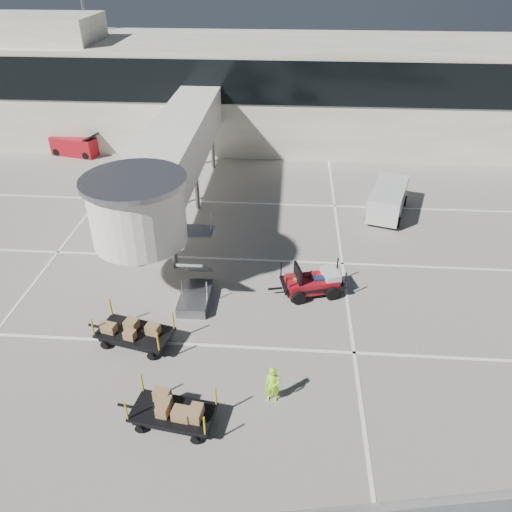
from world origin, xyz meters
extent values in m
plane|color=#ABA499|center=(0.00, 0.00, 0.00)|extent=(140.00, 140.00, 0.00)
cube|color=white|center=(0.00, 2.00, 0.01)|extent=(40.00, 0.15, 0.02)
cube|color=white|center=(0.00, 9.00, 0.01)|extent=(40.00, 0.15, 0.02)
cube|color=white|center=(0.00, 16.00, 0.01)|extent=(40.00, 0.15, 0.02)
cube|color=white|center=(6.00, 10.00, 0.01)|extent=(0.15, 30.00, 0.02)
cube|color=white|center=(-10.00, 10.00, 0.01)|extent=(0.15, 30.00, 0.02)
cube|color=white|center=(0.00, 30.00, 4.00)|extent=(64.00, 12.00, 8.00)
cube|color=black|center=(0.00, 23.95, 6.00)|extent=(64.00, 0.12, 3.20)
cube|color=white|center=(-18.00, 28.00, 9.00)|extent=(10.00, 6.00, 2.00)
cylinder|color=gray|center=(-16.00, 34.00, 7.50)|extent=(0.36, 0.36, 15.00)
cube|color=white|center=(-4.00, 15.00, 4.30)|extent=(3.00, 18.00, 2.80)
cylinder|color=white|center=(-4.00, 6.00, 4.30)|extent=(4.40, 4.40, 3.00)
cylinder|color=gray|center=(-4.00, 6.00, 5.90)|extent=(4.80, 4.80, 0.25)
cylinder|color=gray|center=(-5.00, 8.00, 1.45)|extent=(0.28, 0.28, 2.90)
cylinder|color=gray|center=(-3.00, 8.00, 1.45)|extent=(0.28, 0.28, 2.90)
cylinder|color=gray|center=(-5.00, 15.00, 1.45)|extent=(0.28, 0.28, 2.90)
cylinder|color=gray|center=(-3.00, 15.00, 1.45)|extent=(0.28, 0.28, 2.90)
cylinder|color=gray|center=(-5.00, 22.00, 1.45)|extent=(0.28, 0.28, 2.90)
cylinder|color=gray|center=(-3.00, 22.00, 1.45)|extent=(0.28, 0.28, 2.90)
cube|color=gray|center=(-1.40, 5.00, 0.25)|extent=(1.40, 2.60, 0.50)
cube|color=gray|center=(-1.40, 5.60, 1.60)|extent=(1.20, 2.60, 2.06)
cube|color=gray|center=(-1.40, 7.00, 2.85)|extent=(1.40, 1.20, 0.12)
cube|color=maroon|center=(4.24, 6.17, 0.58)|extent=(2.78, 1.88, 0.63)
cube|color=silver|center=(5.15, 6.44, 1.01)|extent=(1.04, 1.33, 0.37)
cube|color=black|center=(3.52, 5.96, 1.22)|extent=(0.42, 1.05, 0.95)
cylinder|color=black|center=(3.62, 5.27, 0.34)|extent=(0.72, 0.44, 0.68)
cylinder|color=black|center=(3.23, 6.59, 0.34)|extent=(0.72, 0.44, 0.68)
cylinder|color=black|center=(5.24, 5.75, 0.34)|extent=(0.72, 0.44, 0.68)
cylinder|color=black|center=(4.86, 7.07, 0.34)|extent=(0.72, 0.44, 0.68)
cube|color=black|center=(4.27, 6.27, 0.56)|extent=(3.29, 2.15, 0.12)
cube|color=black|center=(4.27, 6.27, 0.37)|extent=(2.95, 1.86, 0.25)
cube|color=black|center=(2.44, 5.86, 0.40)|extent=(0.71, 0.23, 0.08)
cylinder|color=black|center=(3.38, 5.37, 0.17)|extent=(0.37, 0.21, 0.34)
cylinder|color=black|center=(3.08, 6.70, 0.17)|extent=(0.37, 0.21, 0.34)
cylinder|color=black|center=(5.45, 5.84, 0.17)|extent=(0.37, 0.21, 0.34)
cylinder|color=black|center=(5.15, 7.17, 0.17)|extent=(0.37, 0.21, 0.34)
cylinder|color=black|center=(3.00, 5.28, 1.01)|extent=(0.07, 0.07, 0.91)
cylinder|color=black|center=(2.70, 6.61, 1.01)|extent=(0.07, 0.07, 0.91)
cylinder|color=black|center=(5.84, 5.92, 1.01)|extent=(0.07, 0.07, 0.91)
cylinder|color=black|center=(5.54, 7.26, 1.01)|extent=(0.07, 0.07, 0.91)
cube|color=#424247|center=(3.37, 6.14, 0.81)|extent=(0.48, 0.42, 0.38)
cube|color=#92754F|center=(3.76, 6.38, 0.78)|extent=(0.42, 0.35, 0.32)
cube|color=maroon|center=(4.62, 6.75, 0.80)|extent=(0.56, 0.45, 0.37)
cube|color=#92754F|center=(4.46, 6.52, 0.77)|extent=(0.45, 0.43, 0.32)
cube|color=#92754F|center=(3.36, 6.56, 0.84)|extent=(0.49, 0.42, 0.45)
cube|color=#162445|center=(3.36, 5.84, 0.82)|extent=(0.53, 0.45, 0.41)
cube|color=#424247|center=(5.24, 6.23, 0.78)|extent=(0.48, 0.47, 0.32)
cube|color=#424247|center=(4.45, 6.40, 0.76)|extent=(0.54, 0.49, 0.29)
cube|color=black|center=(-0.91, -2.16, 0.55)|extent=(3.17, 1.92, 0.12)
cube|color=black|center=(-0.91, -2.16, 0.37)|extent=(2.84, 1.66, 0.25)
cube|color=black|center=(-2.73, -1.89, 0.40)|extent=(0.70, 0.18, 0.08)
cylinder|color=black|center=(-2.04, -2.67, 0.17)|extent=(0.36, 0.19, 0.34)
cylinder|color=black|center=(-1.84, -1.34, 0.17)|extent=(0.36, 0.19, 0.34)
cylinder|color=black|center=(0.02, -2.98, 0.17)|extent=(0.36, 0.19, 0.34)
cylinder|color=black|center=(0.22, -1.66, 0.17)|extent=(0.36, 0.19, 0.34)
cylinder|color=#DFA70B|center=(-2.43, -2.61, 0.99)|extent=(0.07, 0.07, 0.89)
cylinder|color=#DFA70B|center=(-2.23, -1.28, 0.99)|extent=(0.07, 0.07, 0.89)
cylinder|color=#DFA70B|center=(0.40, -3.04, 0.99)|extent=(0.07, 0.07, 0.89)
cylinder|color=#DFA70B|center=(0.60, -1.71, 0.99)|extent=(0.07, 0.07, 0.89)
cube|color=#9F804D|center=(-1.29, -1.69, 0.81)|extent=(0.62, 0.54, 0.42)
cube|color=#9F804D|center=(-0.70, -2.68, 0.81)|extent=(0.54, 0.56, 0.40)
cube|color=#9F804D|center=(-1.92, -1.90, 0.87)|extent=(0.69, 0.46, 0.53)
cube|color=#9F804D|center=(0.07, -2.80, 0.81)|extent=(0.61, 0.55, 0.41)
cube|color=#9F804D|center=(-0.55, -1.90, 0.78)|extent=(0.62, 0.61, 0.36)
cube|color=#9F804D|center=(-1.16, -2.01, 0.87)|extent=(0.63, 0.45, 0.54)
cube|color=black|center=(-3.47, 1.94, 0.59)|extent=(3.47, 2.29, 0.13)
cube|color=black|center=(-3.47, 1.94, 0.39)|extent=(3.11, 1.98, 0.27)
cube|color=black|center=(-5.39, 2.39, 0.43)|extent=(0.74, 0.25, 0.09)
cylinder|color=black|center=(-4.72, 1.50, 0.18)|extent=(0.39, 0.23, 0.36)
cylinder|color=black|center=(-4.39, 2.90, 0.18)|extent=(0.39, 0.23, 0.36)
cylinder|color=black|center=(-2.55, 0.98, 0.18)|extent=(0.39, 0.23, 0.36)
cylinder|color=black|center=(-2.22, 2.38, 0.18)|extent=(0.39, 0.23, 0.36)
cylinder|color=#DFA70B|center=(-5.13, 1.59, 1.06)|extent=(0.07, 0.07, 0.96)
cylinder|color=#DFA70B|center=(-4.80, 2.99, 1.06)|extent=(0.07, 0.07, 0.96)
cylinder|color=#DFA70B|center=(-2.14, 0.89, 1.06)|extent=(0.07, 0.07, 0.96)
cylinder|color=#DFA70B|center=(-1.81, 2.29, 1.06)|extent=(0.07, 0.07, 0.96)
cube|color=#9F804D|center=(-4.30, 1.65, 0.93)|extent=(0.56, 0.54, 0.56)
cube|color=#9F804D|center=(-3.81, 1.59, 0.88)|extent=(0.54, 0.55, 0.47)
cube|color=#9F804D|center=(-3.86, 2.56, 0.91)|extent=(0.57, 0.56, 0.52)
cube|color=#9F804D|center=(-3.56, 1.88, 0.86)|extent=(0.58, 0.48, 0.42)
imported|color=#A8FF1A|center=(2.62, -0.84, 0.81)|extent=(0.60, 0.40, 1.62)
cube|color=silver|center=(9.22, 15.21, 1.04)|extent=(3.25, 5.13, 1.54)
cube|color=silver|center=(9.84, 17.25, 0.75)|extent=(1.92, 1.06, 0.89)
cube|color=black|center=(9.28, 15.40, 1.44)|extent=(2.74, 3.42, 0.62)
cylinder|color=black|center=(7.85, 13.97, 0.34)|extent=(0.43, 0.72, 0.68)
cylinder|color=black|center=(9.66, 13.41, 0.34)|extent=(0.43, 0.72, 0.68)
cylinder|color=black|center=(8.78, 17.01, 0.34)|extent=(0.43, 0.72, 0.68)
cylinder|color=black|center=(10.59, 16.46, 0.34)|extent=(0.43, 0.72, 0.68)
cube|color=maroon|center=(-14.67, 24.00, 0.74)|extent=(4.02, 2.40, 1.48)
cube|color=black|center=(-13.04, 23.61, 1.68)|extent=(1.24, 1.56, 0.53)
cylinder|color=black|center=(-16.18, 23.64, 0.30)|extent=(0.63, 0.38, 0.59)
cylinder|color=black|center=(-15.86, 24.99, 0.30)|extent=(0.63, 0.38, 0.59)
cylinder|color=black|center=(-13.49, 23.01, 0.30)|extent=(0.63, 0.38, 0.59)
cylinder|color=black|center=(-13.17, 24.36, 0.30)|extent=(0.63, 0.38, 0.59)
camera|label=1|loc=(2.97, -14.07, 14.92)|focal=35.00mm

